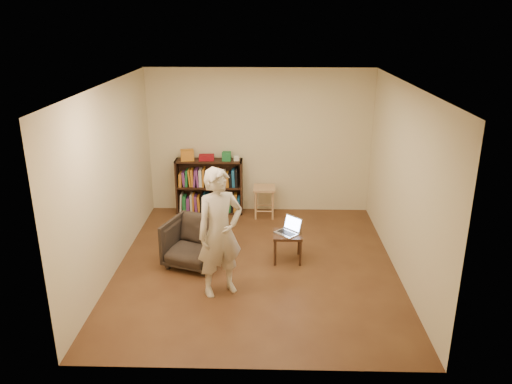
{
  "coord_description": "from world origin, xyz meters",
  "views": [
    {
      "loc": [
        0.17,
        -6.47,
        3.44
      ],
      "look_at": [
        -0.01,
        0.35,
        1.02
      ],
      "focal_mm": 35.0,
      "sensor_mm": 36.0,
      "label": 1
    }
  ],
  "objects_px": {
    "bookshelf": "(210,189)",
    "stool": "(264,193)",
    "armchair": "(194,243)",
    "laptop": "(289,229)",
    "person": "(220,233)",
    "side_table": "(288,238)"
  },
  "relations": [
    {
      "from": "bookshelf",
      "to": "laptop",
      "type": "bearing_deg",
      "value": -53.46
    },
    {
      "from": "laptop",
      "to": "stool",
      "type": "bearing_deg",
      "value": 147.18
    },
    {
      "from": "stool",
      "to": "armchair",
      "type": "relative_size",
      "value": 0.74
    },
    {
      "from": "stool",
      "to": "armchair",
      "type": "xyz_separation_m",
      "value": [
        -1.0,
        -1.86,
        -0.11
      ]
    },
    {
      "from": "laptop",
      "to": "armchair",
      "type": "bearing_deg",
      "value": -127.64
    },
    {
      "from": "armchair",
      "to": "side_table",
      "type": "relative_size",
      "value": 1.76
    },
    {
      "from": "stool",
      "to": "side_table",
      "type": "bearing_deg",
      "value": -78.02
    },
    {
      "from": "laptop",
      "to": "person",
      "type": "relative_size",
      "value": 0.25
    },
    {
      "from": "side_table",
      "to": "laptop",
      "type": "xyz_separation_m",
      "value": [
        0.02,
        0.03,
        0.13
      ]
    },
    {
      "from": "bookshelf",
      "to": "side_table",
      "type": "height_order",
      "value": "bookshelf"
    },
    {
      "from": "bookshelf",
      "to": "stool",
      "type": "height_order",
      "value": "bookshelf"
    },
    {
      "from": "armchair",
      "to": "laptop",
      "type": "bearing_deg",
      "value": 26.96
    },
    {
      "from": "armchair",
      "to": "side_table",
      "type": "height_order",
      "value": "armchair"
    },
    {
      "from": "side_table",
      "to": "bookshelf",
      "type": "bearing_deg",
      "value": 125.76
    },
    {
      "from": "bookshelf",
      "to": "stool",
      "type": "relative_size",
      "value": 2.15
    },
    {
      "from": "bookshelf",
      "to": "laptop",
      "type": "relative_size",
      "value": 2.82
    },
    {
      "from": "bookshelf",
      "to": "person",
      "type": "height_order",
      "value": "person"
    },
    {
      "from": "laptop",
      "to": "side_table",
      "type": "bearing_deg",
      "value": -83.61
    },
    {
      "from": "bookshelf",
      "to": "stool",
      "type": "xyz_separation_m",
      "value": [
        1.0,
        -0.19,
        0.01
      ]
    },
    {
      "from": "side_table",
      "to": "laptop",
      "type": "relative_size",
      "value": 1.01
    },
    {
      "from": "side_table",
      "to": "person",
      "type": "bearing_deg",
      "value": -133.84
    },
    {
      "from": "bookshelf",
      "to": "armchair",
      "type": "distance_m",
      "value": 2.06
    }
  ]
}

